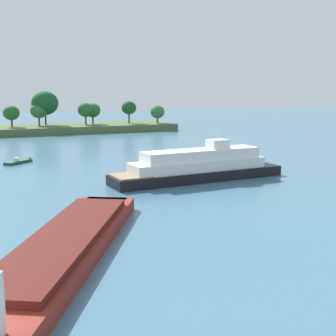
{
  "coord_description": "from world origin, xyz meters",
  "views": [
    {
      "loc": [
        -33.8,
        -23.37,
        11.35
      ],
      "look_at": [
        -10.75,
        29.29,
        1.2
      ],
      "focal_mm": 48.47,
      "sensor_mm": 36.0,
      "label": 1
    }
  ],
  "objects": [
    {
      "name": "white_riverboat",
      "position": [
        -7.93,
        26.18,
        1.67
      ],
      "size": [
        22.93,
        6.02,
        6.34
      ],
      "color": "black",
      "rests_on": "ground"
    },
    {
      "name": "small_motorboat",
      "position": [
        -27.38,
        48.45,
        0.24
      ],
      "size": [
        4.49,
        4.13,
        0.94
      ],
      "color": "#19472D",
      "rests_on": "ground"
    },
    {
      "name": "treeline_island",
      "position": [
        -14.64,
        96.28,
        2.24
      ],
      "size": [
        67.93,
        16.71,
        10.63
      ],
      "color": "#4C6038",
      "rests_on": "ground"
    },
    {
      "name": "cargo_barge",
      "position": [
        -29.51,
        4.51,
        0.91
      ],
      "size": [
        18.23,
        26.94,
        5.7
      ],
      "color": "maroon",
      "rests_on": "ground"
    }
  ]
}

